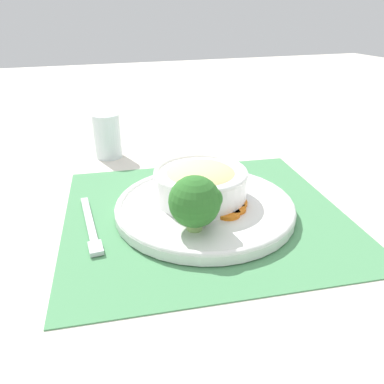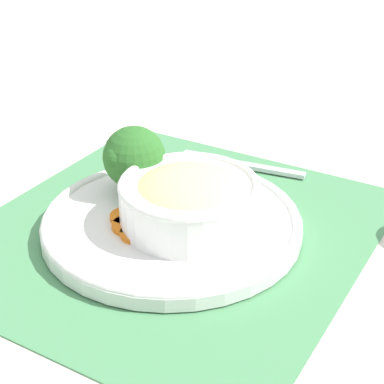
# 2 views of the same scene
# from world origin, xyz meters

# --- Properties ---
(ground_plane) EXTENTS (4.00, 4.00, 0.00)m
(ground_plane) POSITION_xyz_m (0.00, 0.00, 0.00)
(ground_plane) COLOR beige
(placemat) EXTENTS (0.53, 0.50, 0.00)m
(placemat) POSITION_xyz_m (0.00, 0.00, 0.00)
(placemat) COLOR #4C8C59
(placemat) RESTS_ON ground_plane
(plate) EXTENTS (0.31, 0.31, 0.02)m
(plate) POSITION_xyz_m (0.00, 0.00, 0.02)
(plate) COLOR white
(plate) RESTS_ON placemat
(bowl) EXTENTS (0.16, 0.16, 0.07)m
(bowl) POSITION_xyz_m (-0.00, -0.02, 0.05)
(bowl) COLOR white
(bowl) RESTS_ON plate
(broccoli_floret) EXTENTS (0.08, 0.08, 0.09)m
(broccoli_floret) POSITION_xyz_m (0.04, 0.07, 0.07)
(broccoli_floret) COLOR #84AD5B
(broccoli_floret) RESTS_ON plate
(carrot_slice_near) EXTENTS (0.04, 0.04, 0.01)m
(carrot_slice_near) POSITION_xyz_m (-0.02, 0.05, 0.02)
(carrot_slice_near) COLOR orange
(carrot_slice_near) RESTS_ON plate
(carrot_slice_middle) EXTENTS (0.04, 0.04, 0.01)m
(carrot_slice_middle) POSITION_xyz_m (-0.04, 0.04, 0.02)
(carrot_slice_middle) COLOR orange
(carrot_slice_middle) RESTS_ON plate
(carrot_slice_far) EXTENTS (0.04, 0.04, 0.01)m
(carrot_slice_far) POSITION_xyz_m (-0.05, 0.02, 0.02)
(carrot_slice_far) COLOR orange
(carrot_slice_far) RESTS_ON plate
(water_glass) EXTENTS (0.06, 0.06, 0.10)m
(water_glass) POSITION_xyz_m (0.12, -0.34, 0.05)
(water_glass) COLOR silver
(water_glass) RESTS_ON ground_plane
(fork) EXTENTS (0.02, 0.18, 0.01)m
(fork) POSITION_xyz_m (0.19, -0.00, 0.01)
(fork) COLOR silver
(fork) RESTS_ON placemat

